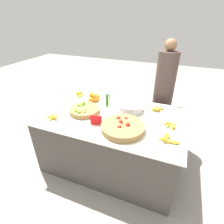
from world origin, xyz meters
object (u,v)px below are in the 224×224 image
lime_bowl (84,110)px  tomato_basket (123,127)px  metal_bowl (130,107)px  price_sign (96,120)px  vendor_person (163,98)px

lime_bowl → tomato_basket: size_ratio=0.82×
lime_bowl → tomato_basket: (0.58, -0.19, 0.00)m
metal_bowl → price_sign: 0.54m
tomato_basket → metal_bowl: size_ratio=1.43×
lime_bowl → vendor_person: bearing=45.2°
tomato_basket → metal_bowl: bearing=96.3°
lime_bowl → price_sign: price_sign is taller
metal_bowl → vendor_person: bearing=60.7°
tomato_basket → metal_bowl: tomato_basket is taller
metal_bowl → vendor_person: vendor_person is taller
price_sign → vendor_person: bearing=46.4°
lime_bowl → vendor_person: size_ratio=0.24×
tomato_basket → price_sign: size_ratio=3.61×
lime_bowl → metal_bowl: lime_bowl is taller
metal_bowl → price_sign: size_ratio=2.53×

